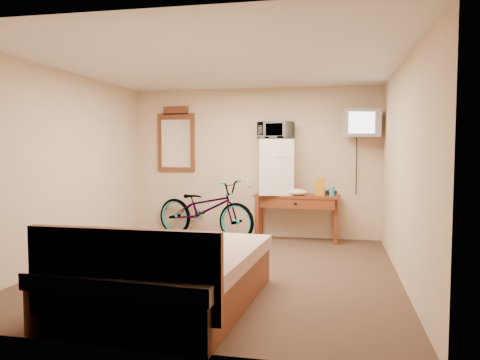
# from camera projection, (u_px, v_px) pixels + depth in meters

# --- Properties ---
(room) EXTENTS (4.60, 4.64, 2.50)m
(room) POSITION_uv_depth(u_px,v_px,m) (222.00, 169.00, 5.67)
(room) COLOR #453122
(room) RESTS_ON ground
(desk) EXTENTS (1.38, 0.64, 0.75)m
(desk) POSITION_uv_depth(u_px,v_px,m) (297.00, 202.00, 7.52)
(desk) COLOR brown
(desk) RESTS_ON floor
(mini_fridge) EXTENTS (0.64, 0.62, 0.89)m
(mini_fridge) POSITION_uv_depth(u_px,v_px,m) (275.00, 167.00, 7.59)
(mini_fridge) COLOR white
(mini_fridge) RESTS_ON desk
(microwave) EXTENTS (0.60, 0.50, 0.28)m
(microwave) POSITION_uv_depth(u_px,v_px,m) (276.00, 130.00, 7.55)
(microwave) COLOR white
(microwave) RESTS_ON mini_fridge
(snack_bag) EXTENTS (0.14, 0.09, 0.27)m
(snack_bag) POSITION_uv_depth(u_px,v_px,m) (320.00, 187.00, 7.39)
(snack_bag) COLOR orange
(snack_bag) RESTS_ON desk
(blue_cup) EXTENTS (0.08, 0.08, 0.14)m
(blue_cup) POSITION_uv_depth(u_px,v_px,m) (332.00, 191.00, 7.32)
(blue_cup) COLOR #3987C5
(blue_cup) RESTS_ON desk
(cloth_cream) EXTENTS (0.33, 0.26, 0.10)m
(cloth_cream) POSITION_uv_depth(u_px,v_px,m) (297.00, 192.00, 7.41)
(cloth_cream) COLOR white
(cloth_cream) RESTS_ON desk
(cloth_dark_a) EXTENTS (0.23, 0.18, 0.09)m
(cloth_dark_a) POSITION_uv_depth(u_px,v_px,m) (266.00, 192.00, 7.51)
(cloth_dark_a) COLOR black
(cloth_dark_a) RESTS_ON desk
(cloth_dark_b) EXTENTS (0.20, 0.16, 0.09)m
(cloth_dark_b) POSITION_uv_depth(u_px,v_px,m) (331.00, 192.00, 7.48)
(cloth_dark_b) COLOR black
(cloth_dark_b) RESTS_ON desk
(crt_television) EXTENTS (0.59, 0.64, 0.43)m
(crt_television) POSITION_uv_depth(u_px,v_px,m) (361.00, 123.00, 7.25)
(crt_television) COLOR black
(crt_television) RESTS_ON room
(wall_mirror) EXTENTS (0.66, 0.04, 1.12)m
(wall_mirror) POSITION_uv_depth(u_px,v_px,m) (176.00, 140.00, 8.14)
(wall_mirror) COLOR brown
(wall_mirror) RESTS_ON room
(bicycle) EXTENTS (1.97, 1.18, 0.98)m
(bicycle) POSITION_uv_depth(u_px,v_px,m) (205.00, 209.00, 7.78)
(bicycle) COLOR black
(bicycle) RESTS_ON floor
(bed) EXTENTS (1.75, 2.23, 0.90)m
(bed) POSITION_uv_depth(u_px,v_px,m) (165.00, 276.00, 4.44)
(bed) COLOR brown
(bed) RESTS_ON floor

